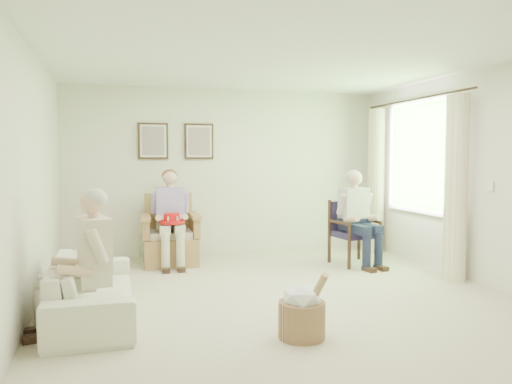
% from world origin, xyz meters
% --- Properties ---
extents(floor, '(5.50, 5.50, 0.00)m').
position_xyz_m(floor, '(0.00, 0.00, 0.00)').
color(floor, beige).
rests_on(floor, ground).
extents(back_wall, '(5.00, 0.04, 2.60)m').
position_xyz_m(back_wall, '(0.00, 2.75, 1.30)').
color(back_wall, silver).
rests_on(back_wall, ground).
extents(front_wall, '(5.00, 0.04, 2.60)m').
position_xyz_m(front_wall, '(0.00, -2.75, 1.30)').
color(front_wall, silver).
rests_on(front_wall, ground).
extents(left_wall, '(0.04, 5.50, 2.60)m').
position_xyz_m(left_wall, '(-2.50, 0.00, 1.30)').
color(left_wall, silver).
rests_on(left_wall, ground).
extents(right_wall, '(0.04, 5.50, 2.60)m').
position_xyz_m(right_wall, '(2.50, 0.00, 1.30)').
color(right_wall, silver).
rests_on(right_wall, ground).
extents(ceiling, '(5.00, 5.50, 0.02)m').
position_xyz_m(ceiling, '(0.00, 0.00, 2.60)').
color(ceiling, white).
rests_on(ceiling, back_wall).
extents(window, '(0.13, 2.50, 1.63)m').
position_xyz_m(window, '(2.46, 1.20, 1.58)').
color(window, '#2D6B23').
rests_on(window, right_wall).
extents(curtain_left, '(0.34, 0.34, 2.30)m').
position_xyz_m(curtain_left, '(2.33, 0.22, 1.15)').
color(curtain_left, '#F2E7BE').
rests_on(curtain_left, ground).
extents(curtain_right, '(0.34, 0.34, 2.30)m').
position_xyz_m(curtain_right, '(2.33, 2.18, 1.15)').
color(curtain_right, '#F2E7BE').
rests_on(curtain_right, ground).
extents(framed_print_left, '(0.45, 0.05, 0.55)m').
position_xyz_m(framed_print_left, '(-1.15, 2.71, 1.78)').
color(framed_print_left, '#382114').
rests_on(framed_print_left, back_wall).
extents(framed_print_right, '(0.45, 0.05, 0.55)m').
position_xyz_m(framed_print_right, '(-0.45, 2.71, 1.78)').
color(framed_print_right, '#382114').
rests_on(framed_print_right, back_wall).
extents(wicker_armchair, '(0.79, 0.78, 1.00)m').
position_xyz_m(wicker_armchair, '(-0.97, 2.18, 0.32)').
color(wicker_armchair, '#A5764E').
rests_on(wicker_armchair, ground).
extents(wood_armchair, '(0.58, 0.54, 0.89)m').
position_xyz_m(wood_armchair, '(1.57, 1.50, 0.49)').
color(wood_armchair, black).
rests_on(wood_armchair, ground).
extents(sofa, '(1.90, 0.74, 0.55)m').
position_xyz_m(sofa, '(-1.95, -0.05, 0.28)').
color(sofa, white).
rests_on(sofa, ground).
extents(person_wicker, '(0.40, 0.63, 1.33)m').
position_xyz_m(person_wicker, '(-0.97, 2.05, 0.78)').
color(person_wicker, beige).
rests_on(person_wicker, ground).
extents(person_dark, '(0.40, 0.62, 1.32)m').
position_xyz_m(person_dark, '(1.57, 1.35, 0.77)').
color(person_dark, '#1A1F39').
rests_on(person_dark, ground).
extents(person_sofa, '(0.42, 0.62, 1.23)m').
position_xyz_m(person_sofa, '(-1.95, -0.45, 0.69)').
color(person_sofa, beige).
rests_on(person_sofa, ground).
extents(red_hat, '(0.35, 0.35, 0.14)m').
position_xyz_m(red_hat, '(-0.98, 1.84, 0.68)').
color(red_hat, red).
rests_on(red_hat, person_wicker).
extents(hatbox, '(0.44, 0.44, 0.59)m').
position_xyz_m(hatbox, '(-0.22, -1.13, 0.23)').
color(hatbox, tan).
rests_on(hatbox, ground).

